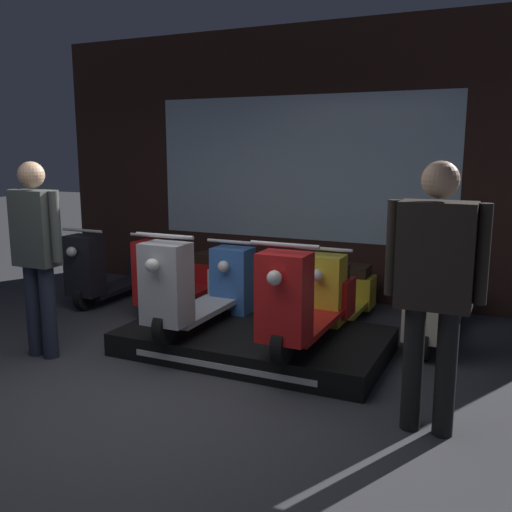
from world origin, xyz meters
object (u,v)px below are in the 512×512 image
at_px(scooter_backrow_0, 115,270).
at_px(person_left_browsing, 36,246).
at_px(scooter_backrow_2, 255,285).
at_px(person_right_browsing, 435,276).
at_px(scooter_display_left, 199,288).
at_px(scooter_backrow_4, 435,305).
at_px(scooter_backrow_3, 339,295).
at_px(scooter_display_right, 308,301).
at_px(scooter_backrow_1, 181,277).

xyz_separation_m(scooter_backrow_0, person_left_browsing, (0.66, -1.83, 0.62)).
distance_m(scooter_backrow_2, person_right_browsing, 2.83).
distance_m(scooter_display_left, scooter_backrow_0, 2.07).
distance_m(scooter_display_left, scooter_backrow_4, 2.20).
relative_size(scooter_backrow_2, scooter_backrow_3, 1.00).
relative_size(scooter_backrow_3, person_right_browsing, 0.93).
distance_m(scooter_display_right, scooter_backrow_0, 3.01).
bearing_deg(person_right_browsing, scooter_display_left, 159.72).
distance_m(scooter_backrow_0, scooter_backrow_1, 0.93).
xyz_separation_m(scooter_display_right, scooter_backrow_4, (0.89, 1.05, -0.20)).
bearing_deg(person_right_browsing, person_left_browsing, 180.00).
bearing_deg(scooter_backrow_0, scooter_backrow_4, 0.00).
xyz_separation_m(scooter_backrow_3, person_left_browsing, (-2.12, -1.83, 0.62)).
xyz_separation_m(scooter_backrow_1, scooter_backrow_3, (1.85, 0.00, 0.00)).
xyz_separation_m(scooter_display_right, scooter_backrow_1, (-1.89, 1.05, -0.20)).
bearing_deg(scooter_backrow_2, scooter_backrow_3, 0.00).
distance_m(scooter_backrow_1, scooter_backrow_3, 1.85).
bearing_deg(scooter_backrow_2, scooter_display_left, -94.03).
xyz_separation_m(scooter_backrow_1, person_left_browsing, (-0.27, -1.83, 0.62)).
distance_m(scooter_display_right, scooter_backrow_1, 2.17).
relative_size(scooter_display_right, person_left_browsing, 0.95).
relative_size(scooter_backrow_0, person_left_browsing, 0.95).
bearing_deg(person_left_browsing, scooter_backrow_4, 31.04).
xyz_separation_m(scooter_backrow_0, scooter_backrow_4, (3.70, 0.00, 0.00)).
bearing_deg(scooter_backrow_0, scooter_backrow_2, 0.00).
bearing_deg(scooter_backrow_1, person_right_browsing, -31.60).
xyz_separation_m(scooter_backrow_0, person_right_browsing, (3.91, -1.83, 0.68)).
distance_m(scooter_backrow_0, person_left_browsing, 2.04).
height_order(scooter_backrow_1, scooter_backrow_4, same).
bearing_deg(person_right_browsing, scooter_backrow_3, 121.61).
height_order(scooter_backrow_0, scooter_backrow_2, same).
xyz_separation_m(scooter_backrow_1, scooter_backrow_2, (0.93, 0.00, 0.00)).
relative_size(scooter_display_left, person_right_browsing, 0.93).
bearing_deg(scooter_backrow_3, scooter_backrow_4, 0.00).
height_order(scooter_display_left, scooter_backrow_0, scooter_display_left).
bearing_deg(person_right_browsing, scooter_backrow_4, 96.30).
bearing_deg(scooter_backrow_4, scooter_display_left, -151.47).
relative_size(scooter_backrow_1, person_left_browsing, 0.95).
relative_size(scooter_backrow_0, scooter_backrow_1, 1.00).
distance_m(scooter_backrow_3, person_left_browsing, 2.87).
relative_size(scooter_backrow_0, person_right_browsing, 0.93).
xyz_separation_m(scooter_backrow_3, scooter_backrow_4, (0.93, 0.00, 0.00)).
xyz_separation_m(scooter_display_left, scooter_backrow_1, (-0.85, 1.05, -0.20)).
relative_size(scooter_backrow_3, scooter_backrow_4, 1.00).
relative_size(scooter_backrow_2, person_left_browsing, 0.95).
bearing_deg(scooter_backrow_1, person_left_browsing, -98.33).
xyz_separation_m(scooter_backrow_0, scooter_backrow_3, (2.78, 0.00, 0.00)).
distance_m(scooter_backrow_2, person_left_browsing, 2.27).
height_order(scooter_display_left, scooter_backrow_2, scooter_display_left).
bearing_deg(person_left_browsing, person_right_browsing, -0.00).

